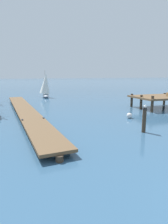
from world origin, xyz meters
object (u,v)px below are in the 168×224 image
object	(u,v)px
perched_seagull	(145,106)
distant_sailboat	(45,86)
mooring_piling	(144,120)
mooring_buoy	(129,115)

from	to	relation	value
perched_seagull	distant_sailboat	bearing A→B (deg)	95.41
distant_sailboat	mooring_piling	bearing A→B (deg)	-84.60
perched_seagull	mooring_buoy	xyz separation A→B (m)	(1.63, 3.97, -1.53)
mooring_piling	perched_seagull	distance (m)	0.93
mooring_buoy	distant_sailboat	size ratio (longest dim) A/B	0.13
mooring_piling	mooring_buoy	world-z (taller)	mooring_piling
mooring_buoy	distant_sailboat	xyz separation A→B (m)	(-3.79, 18.83, 1.72)
mooring_piling	perched_seagull	size ratio (longest dim) A/B	4.50
perched_seagull	distant_sailboat	world-z (taller)	distant_sailboat
mooring_piling	perched_seagull	world-z (taller)	perched_seagull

